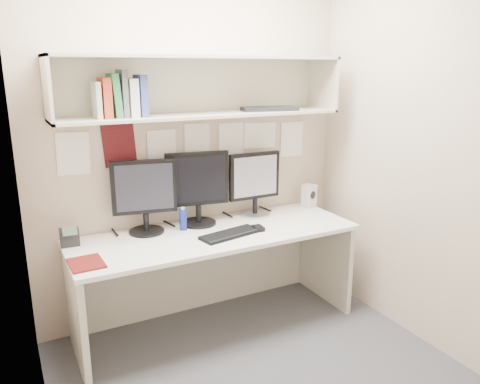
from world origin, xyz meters
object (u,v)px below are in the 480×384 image
monitor_left (144,194)px  monitor_right (255,182)px  keyboard (230,234)px  speaker (309,196)px  desk (216,279)px  desk_phone (69,237)px  maroon_notebook (86,263)px  monitor_center (198,186)px

monitor_left → monitor_right: bearing=11.0°
keyboard → speaker: speaker is taller
speaker → desk: bearing=172.8°
speaker → desk_phone: 1.88m
desk → desk_phone: size_ratio=13.98×
speaker → maroon_notebook: (-1.84, -0.36, -0.09)m
desk → monitor_center: monitor_center is taller
monitor_left → maroon_notebook: size_ratio=2.21×
monitor_center → monitor_left: bearing=-170.9°
monitor_left → keyboard: size_ratio=1.19×
keyboard → desk_phone: 1.05m
keyboard → monitor_center: bearing=94.5°
monitor_center → speaker: 0.99m
keyboard → desk: bearing=105.4°
keyboard → speaker: size_ratio=2.28×
desk → maroon_notebook: size_ratio=8.63×
monitor_right → keyboard: bearing=-138.9°
speaker → keyboard: bearing=-179.5°
monitor_center → monitor_right: bearing=9.2°
desk → speaker: speaker is taller
keyboard → desk_phone: desk_phone is taller
monitor_center → maroon_notebook: (-0.87, -0.38, -0.28)m
desk_phone → speaker: bearing=3.7°
monitor_center → desk_phone: 0.93m
desk → monitor_center: bearing=99.4°
desk → desk_phone: (-0.94, 0.20, 0.42)m
monitor_center → desk_phone: (-0.90, -0.02, -0.23)m
monitor_left → monitor_center: monitor_center is taller
monitor_right → desk_phone: 1.39m
monitor_left → keyboard: bearing=-23.5°
monitor_left → desk_phone: size_ratio=3.58×
monitor_right → desk: bearing=-153.8°
monitor_right → speaker: 0.53m
monitor_left → speaker: monitor_left is taller
speaker → desk_phone: speaker is taller
keyboard → speaker: (0.88, 0.31, 0.08)m
monitor_left → maroon_notebook: bearing=-130.2°
maroon_notebook → monitor_center: bearing=21.6°
desk → keyboard: bearing=-63.4°
monitor_center → maroon_notebook: 0.99m
monitor_center → maroon_notebook: bearing=-147.2°
monitor_right → speaker: bearing=-2.8°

